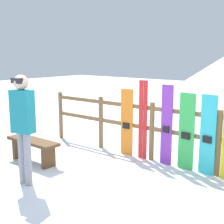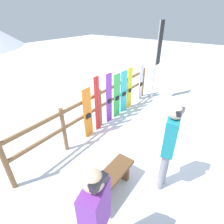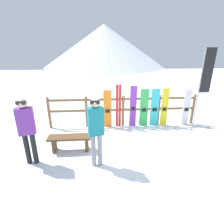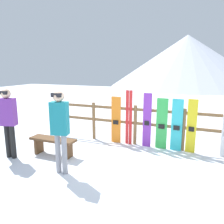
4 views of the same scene
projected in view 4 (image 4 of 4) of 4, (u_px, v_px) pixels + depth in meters
The scene contains 12 objects.
ground_plane at pixel (112, 171), 4.91m from camera, with size 40.00×40.00×0.00m, color white.
mountain_backdrop at pixel (187, 61), 25.99m from camera, with size 18.00×18.00×6.00m.
fence at pixel (135, 121), 6.46m from camera, with size 5.58×0.10×1.19m.
bench at pixel (53, 143), 5.70m from camera, with size 1.25×0.36×0.47m.
person_teal at pixel (60, 124), 4.59m from camera, with size 0.40×0.28×1.82m.
person_purple at pixel (8, 118), 5.42m from camera, with size 0.44×0.32×1.77m.
snowboard_orange at pixel (116, 120), 6.62m from camera, with size 0.30×0.06×1.43m.
ski_pair_red at pixel (129, 118), 6.46m from camera, with size 0.19×0.02×1.63m.
snowboard_purple at pixel (147, 120), 6.26m from camera, with size 0.24×0.06×1.57m.
snowboard_green at pixel (162, 124), 6.12m from camera, with size 0.31×0.07×1.45m.
snowboard_cyan at pixel (177, 125), 5.97m from camera, with size 0.30×0.08×1.45m.
snowboard_yellow at pixel (192, 126), 5.83m from camera, with size 0.25×0.07×1.47m.
Camera 4 is at (1.70, -4.21, 2.28)m, focal length 35.00 mm.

